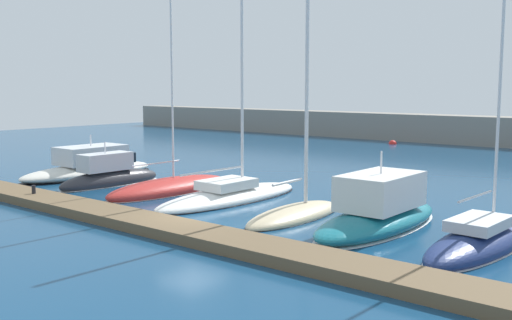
{
  "coord_description": "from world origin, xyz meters",
  "views": [
    {
      "loc": [
        18.43,
        -17.77,
        6.02
      ],
      "look_at": [
        -0.05,
        4.45,
        2.43
      ],
      "focal_mm": 41.98,
      "sensor_mm": 36.0,
      "label": 1
    }
  ],
  "objects_px": {
    "motorboat_charcoal_second": "(110,176)",
    "sailboat_navy_seventh": "(482,240)",
    "sailboat_red_third": "(170,187)",
    "dock_bollard": "(34,189)",
    "sailboat_sand_fifth": "(295,212)",
    "sailboat_white_fourth": "(230,194)",
    "motorboat_teal_sixth": "(379,211)",
    "motorboat_ivory_nearest": "(90,167)",
    "mooring_buoy_red": "(393,144)"
  },
  "relations": [
    {
      "from": "sailboat_navy_seventh",
      "to": "mooring_buoy_red",
      "type": "distance_m",
      "value": 40.58
    },
    {
      "from": "motorboat_charcoal_second",
      "to": "sailboat_navy_seventh",
      "type": "relative_size",
      "value": 0.5
    },
    {
      "from": "motorboat_charcoal_second",
      "to": "sailboat_navy_seventh",
      "type": "bearing_deg",
      "value": -88.97
    },
    {
      "from": "sailboat_navy_seventh",
      "to": "dock_bollard",
      "type": "relative_size",
      "value": 32.32
    },
    {
      "from": "motorboat_charcoal_second",
      "to": "motorboat_teal_sixth",
      "type": "bearing_deg",
      "value": -87.55
    },
    {
      "from": "sailboat_navy_seventh",
      "to": "mooring_buoy_red",
      "type": "relative_size",
      "value": 17.12
    },
    {
      "from": "motorboat_charcoal_second",
      "to": "mooring_buoy_red",
      "type": "relative_size",
      "value": 8.56
    },
    {
      "from": "mooring_buoy_red",
      "to": "dock_bollard",
      "type": "distance_m",
      "value": 40.5
    },
    {
      "from": "motorboat_ivory_nearest",
      "to": "motorboat_charcoal_second",
      "type": "xyz_separation_m",
      "value": [
        4.11,
        -1.42,
        -0.07
      ]
    },
    {
      "from": "mooring_buoy_red",
      "to": "dock_bollard",
      "type": "relative_size",
      "value": 1.89
    },
    {
      "from": "sailboat_red_third",
      "to": "sailboat_white_fourth",
      "type": "xyz_separation_m",
      "value": [
        4.26,
        0.36,
        0.06
      ]
    },
    {
      "from": "motorboat_teal_sixth",
      "to": "mooring_buoy_red",
      "type": "height_order",
      "value": "motorboat_teal_sixth"
    },
    {
      "from": "sailboat_white_fourth",
      "to": "motorboat_teal_sixth",
      "type": "bearing_deg",
      "value": -91.91
    },
    {
      "from": "motorboat_teal_sixth",
      "to": "mooring_buoy_red",
      "type": "xyz_separation_m",
      "value": [
        -16.74,
        34.16,
        -0.73
      ]
    },
    {
      "from": "dock_bollard",
      "to": "sailboat_navy_seventh",
      "type": "bearing_deg",
      "value": 15.61
    },
    {
      "from": "mooring_buoy_red",
      "to": "motorboat_teal_sixth",
      "type": "bearing_deg",
      "value": -63.9
    },
    {
      "from": "dock_bollard",
      "to": "motorboat_teal_sixth",
      "type": "bearing_deg",
      "value": 20.81
    },
    {
      "from": "motorboat_teal_sixth",
      "to": "motorboat_charcoal_second",
      "type": "bearing_deg",
      "value": 91.48
    },
    {
      "from": "motorboat_ivory_nearest",
      "to": "sailboat_sand_fifth",
      "type": "bearing_deg",
      "value": -94.91
    },
    {
      "from": "motorboat_teal_sixth",
      "to": "sailboat_navy_seventh",
      "type": "relative_size",
      "value": 0.63
    },
    {
      "from": "sailboat_white_fourth",
      "to": "motorboat_teal_sixth",
      "type": "xyz_separation_m",
      "value": [
        9.07,
        -0.54,
        0.39
      ]
    },
    {
      "from": "sailboat_red_third",
      "to": "motorboat_teal_sixth",
      "type": "relative_size",
      "value": 2.01
    },
    {
      "from": "motorboat_charcoal_second",
      "to": "sailboat_sand_fifth",
      "type": "height_order",
      "value": "sailboat_sand_fifth"
    },
    {
      "from": "motorboat_charcoal_second",
      "to": "sailboat_red_third",
      "type": "bearing_deg",
      "value": -80.63
    },
    {
      "from": "sailboat_sand_fifth",
      "to": "dock_bollard",
      "type": "xyz_separation_m",
      "value": [
        -12.68,
        -5.69,
        0.42
      ]
    },
    {
      "from": "motorboat_ivory_nearest",
      "to": "sailboat_white_fourth",
      "type": "height_order",
      "value": "sailboat_white_fourth"
    },
    {
      "from": "sailboat_white_fourth",
      "to": "dock_bollard",
      "type": "xyz_separation_m",
      "value": [
        -7.58,
        -6.87,
        0.33
      ]
    },
    {
      "from": "sailboat_white_fourth",
      "to": "sailboat_sand_fifth",
      "type": "xyz_separation_m",
      "value": [
        5.1,
        -1.18,
        -0.1
      ]
    },
    {
      "from": "sailboat_navy_seventh",
      "to": "motorboat_charcoal_second",
      "type": "bearing_deg",
      "value": 92.51
    },
    {
      "from": "motorboat_ivory_nearest",
      "to": "sailboat_navy_seventh",
      "type": "xyz_separation_m",
      "value": [
        26.56,
        -1.32,
        -0.29
      ]
    },
    {
      "from": "sailboat_sand_fifth",
      "to": "motorboat_charcoal_second",
      "type": "bearing_deg",
      "value": 87.02
    },
    {
      "from": "dock_bollard",
      "to": "motorboat_ivory_nearest",
      "type": "bearing_deg",
      "value": 126.92
    },
    {
      "from": "sailboat_white_fourth",
      "to": "mooring_buoy_red",
      "type": "bearing_deg",
      "value": 14.34
    },
    {
      "from": "sailboat_red_third",
      "to": "motorboat_teal_sixth",
      "type": "xyz_separation_m",
      "value": [
        13.33,
        -0.18,
        0.45
      ]
    },
    {
      "from": "sailboat_sand_fifth",
      "to": "sailboat_navy_seventh",
      "type": "distance_m",
      "value": 8.46
    },
    {
      "from": "mooring_buoy_red",
      "to": "dock_bollard",
      "type": "bearing_deg",
      "value": -89.88
    },
    {
      "from": "motorboat_teal_sixth",
      "to": "mooring_buoy_red",
      "type": "relative_size",
      "value": 10.78
    },
    {
      "from": "sailboat_red_third",
      "to": "sailboat_sand_fifth",
      "type": "bearing_deg",
      "value": -94.31
    },
    {
      "from": "sailboat_red_third",
      "to": "sailboat_sand_fifth",
      "type": "relative_size",
      "value": 1.29
    },
    {
      "from": "sailboat_white_fourth",
      "to": "mooring_buoy_red",
      "type": "height_order",
      "value": "sailboat_white_fourth"
    },
    {
      "from": "mooring_buoy_red",
      "to": "sailboat_sand_fifth",
      "type": "bearing_deg",
      "value": -69.86
    },
    {
      "from": "sailboat_red_third",
      "to": "motorboat_teal_sixth",
      "type": "height_order",
      "value": "sailboat_red_third"
    },
    {
      "from": "motorboat_charcoal_second",
      "to": "sailboat_red_third",
      "type": "relative_size",
      "value": 0.39
    },
    {
      "from": "motorboat_ivory_nearest",
      "to": "sailboat_red_third",
      "type": "bearing_deg",
      "value": -94.75
    },
    {
      "from": "sailboat_red_third",
      "to": "sailboat_navy_seventh",
      "type": "xyz_separation_m",
      "value": [
        17.81,
        -0.6,
        0.04
      ]
    },
    {
      "from": "motorboat_ivory_nearest",
      "to": "dock_bollard",
      "type": "relative_size",
      "value": 22.74
    },
    {
      "from": "motorboat_ivory_nearest",
      "to": "motorboat_teal_sixth",
      "type": "distance_m",
      "value": 22.1
    },
    {
      "from": "sailboat_navy_seventh",
      "to": "motorboat_teal_sixth",
      "type": "bearing_deg",
      "value": 86.83
    },
    {
      "from": "motorboat_charcoal_second",
      "to": "sailboat_white_fourth",
      "type": "distance_m",
      "value": 8.97
    },
    {
      "from": "sailboat_red_third",
      "to": "dock_bollard",
      "type": "xyz_separation_m",
      "value": [
        -3.32,
        -6.51,
        0.39
      ]
    }
  ]
}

